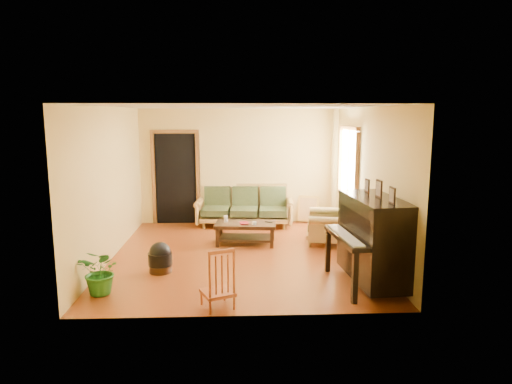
{
  "coord_description": "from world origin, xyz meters",
  "views": [
    {
      "loc": [
        -0.07,
        -7.83,
        2.48
      ],
      "look_at": [
        0.27,
        0.2,
        1.1
      ],
      "focal_mm": 32.0,
      "sensor_mm": 36.0,
      "label": 1
    }
  ],
  "objects_px": {
    "coffee_table": "(246,233)",
    "footstool": "(160,261)",
    "sofa": "(244,206)",
    "potted_plant": "(102,271)",
    "ceramic_crock": "(322,218)",
    "armchair": "(327,220)",
    "piano": "(373,242)",
    "red_chair": "(217,277)"
  },
  "relations": [
    {
      "from": "red_chair",
      "to": "ceramic_crock",
      "type": "xyz_separation_m",
      "value": [
        2.2,
        4.52,
        -0.29
      ]
    },
    {
      "from": "coffee_table",
      "to": "sofa",
      "type": "bearing_deg",
      "value": 89.88
    },
    {
      "from": "footstool",
      "to": "coffee_table",
      "type": "bearing_deg",
      "value": 47.75
    },
    {
      "from": "armchair",
      "to": "ceramic_crock",
      "type": "distance_m",
      "value": 1.65
    },
    {
      "from": "piano",
      "to": "potted_plant",
      "type": "xyz_separation_m",
      "value": [
        -3.85,
        -0.2,
        -0.32
      ]
    },
    {
      "from": "piano",
      "to": "footstool",
      "type": "relative_size",
      "value": 3.89
    },
    {
      "from": "coffee_table",
      "to": "armchair",
      "type": "xyz_separation_m",
      "value": [
        1.57,
        0.01,
        0.25
      ]
    },
    {
      "from": "ceramic_crock",
      "to": "potted_plant",
      "type": "distance_m",
      "value": 5.55
    },
    {
      "from": "armchair",
      "to": "potted_plant",
      "type": "distance_m",
      "value": 4.35
    },
    {
      "from": "ceramic_crock",
      "to": "potted_plant",
      "type": "xyz_separation_m",
      "value": [
        -3.83,
        -4.01,
        0.21
      ]
    },
    {
      "from": "coffee_table",
      "to": "piano",
      "type": "distance_m",
      "value": 2.89
    },
    {
      "from": "coffee_table",
      "to": "armchair",
      "type": "relative_size",
      "value": 1.25
    },
    {
      "from": "footstool",
      "to": "potted_plant",
      "type": "distance_m",
      "value": 1.11
    },
    {
      "from": "sofa",
      "to": "ceramic_crock",
      "type": "xyz_separation_m",
      "value": [
        1.78,
        0.15,
        -0.33
      ]
    },
    {
      "from": "piano",
      "to": "ceramic_crock",
      "type": "distance_m",
      "value": 3.85
    },
    {
      "from": "coffee_table",
      "to": "armchair",
      "type": "height_order",
      "value": "armchair"
    },
    {
      "from": "ceramic_crock",
      "to": "armchair",
      "type": "bearing_deg",
      "value": -97.34
    },
    {
      "from": "piano",
      "to": "potted_plant",
      "type": "relative_size",
      "value": 2.23
    },
    {
      "from": "piano",
      "to": "ceramic_crock",
      "type": "xyz_separation_m",
      "value": [
        -0.03,
        3.81,
        -0.53
      ]
    },
    {
      "from": "sofa",
      "to": "piano",
      "type": "relative_size",
      "value": 1.44
    },
    {
      "from": "sofa",
      "to": "red_chair",
      "type": "bearing_deg",
      "value": -91.22
    },
    {
      "from": "coffee_table",
      "to": "red_chair",
      "type": "height_order",
      "value": "red_chair"
    },
    {
      "from": "sofa",
      "to": "red_chair",
      "type": "height_order",
      "value": "sofa"
    },
    {
      "from": "coffee_table",
      "to": "ceramic_crock",
      "type": "height_order",
      "value": "coffee_table"
    },
    {
      "from": "armchair",
      "to": "ceramic_crock",
      "type": "height_order",
      "value": "armchair"
    },
    {
      "from": "red_chair",
      "to": "ceramic_crock",
      "type": "relative_size",
      "value": 3.4
    },
    {
      "from": "footstool",
      "to": "ceramic_crock",
      "type": "xyz_separation_m",
      "value": [
        3.17,
        3.13,
        -0.06
      ]
    },
    {
      "from": "sofa",
      "to": "potted_plant",
      "type": "xyz_separation_m",
      "value": [
        -2.05,
        -3.86,
        -0.12
      ]
    },
    {
      "from": "red_chair",
      "to": "piano",
      "type": "bearing_deg",
      "value": -5.92
    },
    {
      "from": "footstool",
      "to": "potted_plant",
      "type": "xyz_separation_m",
      "value": [
        -0.66,
        -0.88,
        0.15
      ]
    },
    {
      "from": "coffee_table",
      "to": "footstool",
      "type": "bearing_deg",
      "value": -132.25
    },
    {
      "from": "footstool",
      "to": "piano",
      "type": "bearing_deg",
      "value": -12.01
    },
    {
      "from": "piano",
      "to": "armchair",
      "type": "bearing_deg",
      "value": 91.22
    },
    {
      "from": "sofa",
      "to": "red_chair",
      "type": "distance_m",
      "value": 4.38
    },
    {
      "from": "coffee_table",
      "to": "ceramic_crock",
      "type": "bearing_deg",
      "value": 42.04
    },
    {
      "from": "coffee_table",
      "to": "potted_plant",
      "type": "xyz_separation_m",
      "value": [
        -2.05,
        -2.4,
        0.12
      ]
    },
    {
      "from": "ceramic_crock",
      "to": "sofa",
      "type": "bearing_deg",
      "value": -175.09
    },
    {
      "from": "sofa",
      "to": "armchair",
      "type": "bearing_deg",
      "value": -38.21
    },
    {
      "from": "footstool",
      "to": "armchair",
      "type": "bearing_deg",
      "value": 27.4
    },
    {
      "from": "footstool",
      "to": "sofa",
      "type": "bearing_deg",
      "value": 64.99
    },
    {
      "from": "armchair",
      "to": "piano",
      "type": "bearing_deg",
      "value": -73.65
    },
    {
      "from": "sofa",
      "to": "piano",
      "type": "distance_m",
      "value": 4.08
    }
  ]
}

